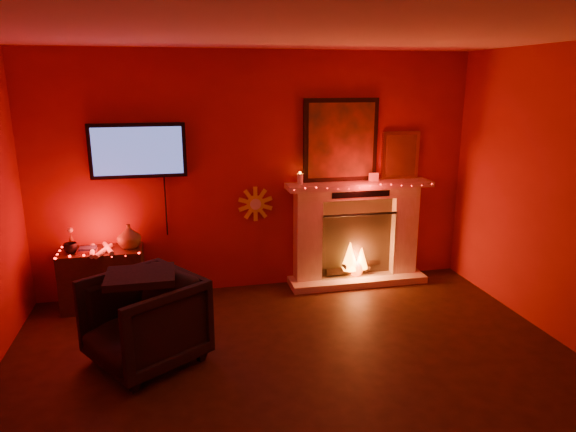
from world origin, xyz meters
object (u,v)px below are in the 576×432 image
Objects in this scene: sunburst_clock at (255,204)px; tv at (138,151)px; console_table at (104,275)px; armchair at (144,320)px; fireplace at (356,223)px.

tv is at bearing -178.76° from sunburst_clock.
armchair is at bearing -69.60° from console_table.
fireplace is 2.80m from armchair.
tv is 1.45× the size of armchair.
fireplace is 1.76× the size of tv.
fireplace is 2.55× the size of armchair.
tv is 3.10× the size of sunburst_clock.
tv is 1.38× the size of console_table.
console_table is 1.36m from armchair.
tv is at bearing 178.50° from fireplace.
tv reaches higher than sunburst_clock.
fireplace is at bearing 2.60° from console_table.
sunburst_clock is 0.44× the size of console_table.
console_table is (-0.43, -0.19, -1.28)m from tv.
fireplace is at bearing -4.37° from sunburst_clock.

